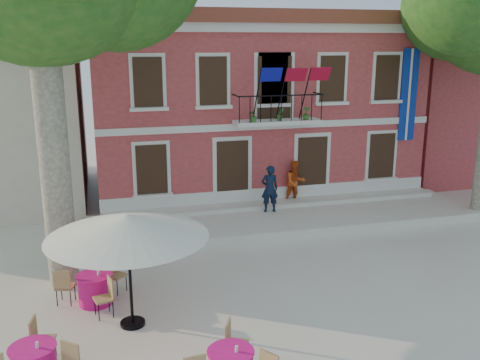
% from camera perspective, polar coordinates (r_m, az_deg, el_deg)
% --- Properties ---
extents(ground, '(90.00, 90.00, 0.00)m').
position_cam_1_polar(ground, '(15.03, 3.41, -10.49)').
color(ground, beige).
rests_on(ground, ground).
extents(main_building, '(13.50, 9.59, 7.50)m').
position_cam_1_polar(main_building, '(23.90, 0.54, 8.37)').
color(main_building, '#CC494D').
rests_on(main_building, ground).
extents(neighbor_east, '(9.40, 9.40, 6.40)m').
position_cam_1_polar(neighbor_east, '(30.31, 22.60, 7.51)').
color(neighbor_east, '#CC494D').
rests_on(neighbor_east, ground).
extents(terrace, '(14.00, 3.40, 0.30)m').
position_cam_1_polar(terrace, '(19.45, 4.94, -4.11)').
color(terrace, silver).
rests_on(terrace, ground).
extents(patio_umbrella, '(3.61, 3.61, 2.69)m').
position_cam_1_polar(patio_umbrella, '(12.07, -11.94, -4.84)').
color(patio_umbrella, black).
rests_on(patio_umbrella, ground).
extents(pedestrian_navy, '(0.67, 0.48, 1.74)m').
position_cam_1_polar(pedestrian_navy, '(19.46, 3.18, -0.93)').
color(pedestrian_navy, black).
rests_on(pedestrian_navy, terrace).
extents(pedestrian_orange, '(0.84, 0.67, 1.67)m').
position_cam_1_polar(pedestrian_orange, '(20.57, 5.91, -0.23)').
color(pedestrian_orange, '#D04D18').
rests_on(pedestrian_orange, terrace).
extents(cafe_table_3, '(1.82, 1.80, 0.95)m').
position_cam_1_polar(cafe_table_3, '(14.02, -15.18, -11.00)').
color(cafe_table_3, '#EA167A').
rests_on(cafe_table_3, ground).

